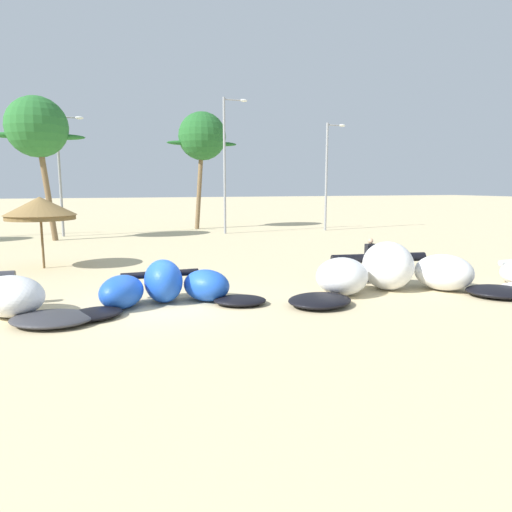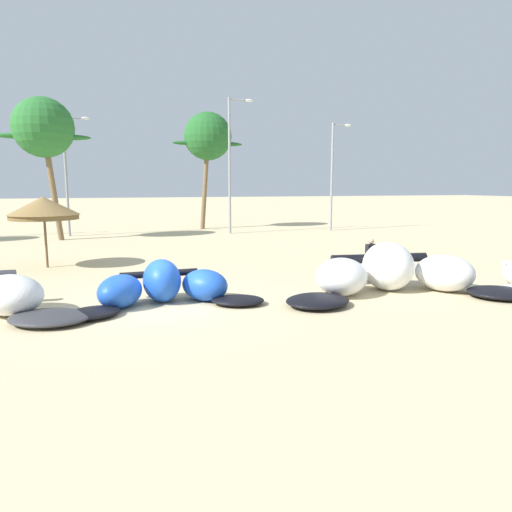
{
  "view_description": "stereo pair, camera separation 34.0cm",
  "coord_description": "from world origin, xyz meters",
  "px_view_note": "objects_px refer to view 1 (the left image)",
  "views": [
    {
      "loc": [
        -1.93,
        -13.59,
        3.52
      ],
      "look_at": [
        3.6,
        2.0,
        1.0
      ],
      "focal_mm": 32.36,
      "sensor_mm": 36.0,
      "label": 1
    },
    {
      "loc": [
        -1.6,
        -13.7,
        3.52
      ],
      "look_at": [
        3.6,
        2.0,
        1.0
      ],
      "focal_mm": 32.36,
      "sensor_mm": 36.0,
      "label": 2
    }
  ],
  "objects_px": {
    "kite_center": "(394,274)",
    "lamppost_east_center": "(226,159)",
    "lamppost_east": "(328,171)",
    "palm_left_of_gap": "(37,128)",
    "person_near_kites": "(370,260)",
    "kite_left_of_center": "(165,288)",
    "palm_center_left": "(202,137)",
    "lamppost_west_center": "(62,169)",
    "beach_umbrella_middle": "(40,208)"
  },
  "relations": [
    {
      "from": "lamppost_west_center",
      "to": "beach_umbrella_middle",
      "type": "bearing_deg",
      "value": -91.1
    },
    {
      "from": "kite_center",
      "to": "lamppost_west_center",
      "type": "height_order",
      "value": "lamppost_west_center"
    },
    {
      "from": "kite_center",
      "to": "palm_left_of_gap",
      "type": "height_order",
      "value": "palm_left_of_gap"
    },
    {
      "from": "kite_center",
      "to": "palm_left_of_gap",
      "type": "relative_size",
      "value": 0.92
    },
    {
      "from": "lamppost_west_center",
      "to": "lamppost_east_center",
      "type": "bearing_deg",
      "value": -9.33
    },
    {
      "from": "person_near_kites",
      "to": "lamppost_west_center",
      "type": "xyz_separation_m",
      "value": [
        -11.41,
        20.45,
        3.86
      ]
    },
    {
      "from": "kite_left_of_center",
      "to": "person_near_kites",
      "type": "relative_size",
      "value": 3.71
    },
    {
      "from": "kite_center",
      "to": "palm_center_left",
      "type": "height_order",
      "value": "palm_center_left"
    },
    {
      "from": "kite_left_of_center",
      "to": "lamppost_west_center",
      "type": "height_order",
      "value": "lamppost_west_center"
    },
    {
      "from": "beach_umbrella_middle",
      "to": "kite_left_of_center",
      "type": "bearing_deg",
      "value": -63.06
    },
    {
      "from": "kite_center",
      "to": "palm_center_left",
      "type": "bearing_deg",
      "value": 91.64
    },
    {
      "from": "kite_center",
      "to": "lamppost_east",
      "type": "relative_size",
      "value": 1.0
    },
    {
      "from": "beach_umbrella_middle",
      "to": "lamppost_west_center",
      "type": "height_order",
      "value": "lamppost_west_center"
    },
    {
      "from": "palm_left_of_gap",
      "to": "lamppost_west_center",
      "type": "relative_size",
      "value": 1.09
    },
    {
      "from": "person_near_kites",
      "to": "kite_left_of_center",
      "type": "bearing_deg",
      "value": -173.87
    },
    {
      "from": "lamppost_east_center",
      "to": "kite_left_of_center",
      "type": "bearing_deg",
      "value": -111.03
    },
    {
      "from": "lamppost_east",
      "to": "palm_left_of_gap",
      "type": "bearing_deg",
      "value": -179.15
    },
    {
      "from": "lamppost_west_center",
      "to": "palm_left_of_gap",
      "type": "bearing_deg",
      "value": -116.16
    },
    {
      "from": "lamppost_east",
      "to": "person_near_kites",
      "type": "bearing_deg",
      "value": -113.68
    },
    {
      "from": "kite_center",
      "to": "lamppost_east_center",
      "type": "height_order",
      "value": "lamppost_east_center"
    },
    {
      "from": "palm_center_left",
      "to": "lamppost_east_center",
      "type": "distance_m",
      "value": 4.89
    },
    {
      "from": "lamppost_west_center",
      "to": "person_near_kites",
      "type": "bearing_deg",
      "value": -60.84
    },
    {
      "from": "kite_center",
      "to": "palm_left_of_gap",
      "type": "xyz_separation_m",
      "value": [
        -12.37,
        19.82,
        6.46
      ]
    },
    {
      "from": "lamppost_east_center",
      "to": "lamppost_east",
      "type": "bearing_deg",
      "value": -1.58
    },
    {
      "from": "person_near_kites",
      "to": "palm_center_left",
      "type": "relative_size",
      "value": 0.17
    },
    {
      "from": "kite_center",
      "to": "lamppost_east",
      "type": "xyz_separation_m",
      "value": [
        8.27,
        20.13,
        4.06
      ]
    },
    {
      "from": "palm_center_left",
      "to": "lamppost_east_center",
      "type": "relative_size",
      "value": 0.96
    },
    {
      "from": "beach_umbrella_middle",
      "to": "lamppost_east_center",
      "type": "bearing_deg",
      "value": 44.99
    },
    {
      "from": "lamppost_east_center",
      "to": "palm_center_left",
      "type": "bearing_deg",
      "value": 99.67
    },
    {
      "from": "person_near_kites",
      "to": "lamppost_east",
      "type": "height_order",
      "value": "lamppost_east"
    },
    {
      "from": "lamppost_east_center",
      "to": "lamppost_east",
      "type": "relative_size",
      "value": 1.17
    },
    {
      "from": "beach_umbrella_middle",
      "to": "palm_left_of_gap",
      "type": "xyz_separation_m",
      "value": [
        -0.91,
        10.96,
        4.51
      ]
    },
    {
      "from": "kite_left_of_center",
      "to": "palm_center_left",
      "type": "height_order",
      "value": "palm_center_left"
    },
    {
      "from": "beach_umbrella_middle",
      "to": "kite_center",
      "type": "bearing_deg",
      "value": -37.7
    },
    {
      "from": "lamppost_west_center",
      "to": "lamppost_east",
      "type": "bearing_deg",
      "value": -6.08
    },
    {
      "from": "palm_center_left",
      "to": "lamppost_east",
      "type": "relative_size",
      "value": 1.13
    },
    {
      "from": "person_near_kites",
      "to": "palm_left_of_gap",
      "type": "distance_m",
      "value": 22.89
    },
    {
      "from": "lamppost_west_center",
      "to": "palm_center_left",
      "type": "bearing_deg",
      "value": 13.75
    },
    {
      "from": "kite_center",
      "to": "lamppost_west_center",
      "type": "distance_m",
      "value": 25.19
    },
    {
      "from": "kite_left_of_center",
      "to": "lamppost_east_center",
      "type": "bearing_deg",
      "value": 68.97
    },
    {
      "from": "palm_center_left",
      "to": "lamppost_west_center",
      "type": "relative_size",
      "value": 1.13
    },
    {
      "from": "kite_left_of_center",
      "to": "lamppost_east_center",
      "type": "height_order",
      "value": "lamppost_east_center"
    },
    {
      "from": "palm_left_of_gap",
      "to": "palm_center_left",
      "type": "distance_m",
      "value": 12.67
    },
    {
      "from": "beach_umbrella_middle",
      "to": "lamppost_west_center",
      "type": "distance_m",
      "value": 13.51
    },
    {
      "from": "kite_center",
      "to": "beach_umbrella_middle",
      "type": "bearing_deg",
      "value": 142.3
    },
    {
      "from": "kite_left_of_center",
      "to": "palm_center_left",
      "type": "bearing_deg",
      "value": 74.26
    },
    {
      "from": "lamppost_west_center",
      "to": "lamppost_east",
      "type": "height_order",
      "value": "lamppost_east"
    },
    {
      "from": "lamppost_east_center",
      "to": "lamppost_east",
      "type": "distance_m",
      "value": 8.27
    },
    {
      "from": "palm_left_of_gap",
      "to": "beach_umbrella_middle",
      "type": "bearing_deg",
      "value": -85.23
    },
    {
      "from": "kite_left_of_center",
      "to": "palm_left_of_gap",
      "type": "distance_m",
      "value": 20.61
    }
  ]
}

